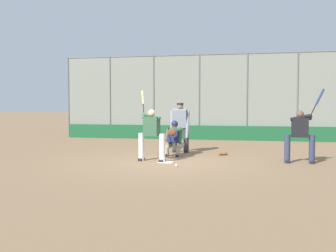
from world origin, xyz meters
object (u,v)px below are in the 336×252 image
object	(u,v)px
catcher_behind_plate	(174,138)
umpire_home	(180,126)
fielding_glove_on_dirt	(223,153)
batter_on_deck	(300,134)
batter_at_plate	(151,133)
baseball_loose	(176,165)
spare_bat_near_backstop	(183,144)

from	to	relation	value
catcher_behind_plate	umpire_home	xyz separation A→B (m)	(-0.04, -1.01, 0.36)
fielding_glove_on_dirt	batter_on_deck	bearing A→B (deg)	148.75
batter_at_plate	batter_on_deck	xyz separation A→B (m)	(-4.44, -0.50, -0.01)
batter_at_plate	baseball_loose	distance (m)	1.55
batter_at_plate	baseball_loose	world-z (taller)	batter_at_plate
batter_at_plate	spare_bat_near_backstop	distance (m)	5.22
fielding_glove_on_dirt	baseball_loose	world-z (taller)	fielding_glove_on_dirt
umpire_home	batter_at_plate	bearing A→B (deg)	80.33
umpire_home	fielding_glove_on_dirt	xyz separation A→B (m)	(-1.58, 0.46, -0.93)
batter_on_deck	baseball_loose	size ratio (longest dim) A/B	29.84
spare_bat_near_backstop	batter_on_deck	bearing A→B (deg)	-122.24
batter_at_plate	baseball_loose	bearing A→B (deg)	149.23
batter_at_plate	catcher_behind_plate	xyz separation A→B (m)	(-0.44, -1.39, -0.25)
fielding_glove_on_dirt	batter_at_plate	bearing A→B (deg)	43.41
catcher_behind_plate	umpire_home	bearing A→B (deg)	-84.31
umpire_home	batter_on_deck	xyz separation A→B (m)	(-3.97, 1.91, -0.13)
batter_at_plate	spare_bat_near_backstop	world-z (taller)	batter_at_plate
catcher_behind_plate	spare_bat_near_backstop	xyz separation A→B (m)	(0.31, -3.75, -0.59)
batter_on_deck	fielding_glove_on_dirt	distance (m)	2.91
batter_at_plate	baseball_loose	size ratio (longest dim) A/B	29.79
umpire_home	fielding_glove_on_dirt	world-z (taller)	umpire_home
catcher_behind_plate	spare_bat_near_backstop	size ratio (longest dim) A/B	1.50
spare_bat_near_backstop	fielding_glove_on_dirt	world-z (taller)	fielding_glove_on_dirt
baseball_loose	batter_at_plate	bearing A→B (deg)	-43.05
umpire_home	catcher_behind_plate	bearing A→B (deg)	89.40
catcher_behind_plate	fielding_glove_on_dirt	xyz separation A→B (m)	(-1.62, -0.55, -0.57)
fielding_glove_on_dirt	baseball_loose	distance (m)	3.04
batter_at_plate	spare_bat_near_backstop	bearing A→B (deg)	-79.19
batter_at_plate	spare_bat_near_backstop	xyz separation A→B (m)	(-0.13, -5.15, -0.84)
catcher_behind_plate	baseball_loose	distance (m)	2.41
catcher_behind_plate	umpire_home	size ratio (longest dim) A/B	0.66
catcher_behind_plate	spare_bat_near_backstop	world-z (taller)	catcher_behind_plate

